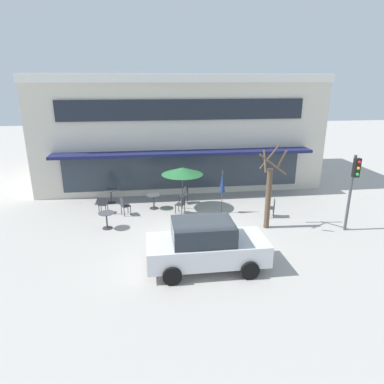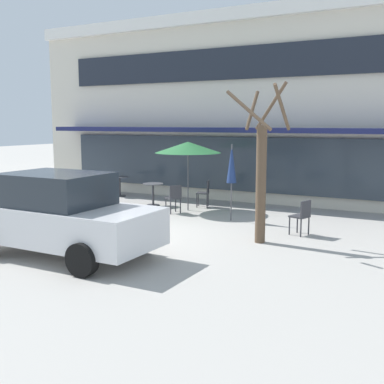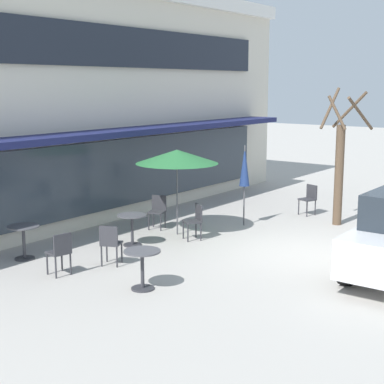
{
  "view_description": "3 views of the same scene",
  "coord_description": "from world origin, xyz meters",
  "views": [
    {
      "loc": [
        -2.03,
        -12.9,
        6.38
      ],
      "look_at": [
        0.0,
        2.46,
        1.28
      ],
      "focal_mm": 32.0,
      "sensor_mm": 36.0,
      "label": 1
    },
    {
      "loc": [
        7.02,
        -9.72,
        2.8
      ],
      "look_at": [
        0.46,
        2.43,
        0.8
      ],
      "focal_mm": 45.0,
      "sensor_mm": 36.0,
      "label": 2
    },
    {
      "loc": [
        -11.89,
        -5.51,
        3.83
      ],
      "look_at": [
        -0.57,
        2.97,
        1.22
      ],
      "focal_mm": 55.0,
      "sensor_mm": 36.0,
      "label": 3
    }
  ],
  "objects": [
    {
      "name": "patio_umbrella_green_folded",
      "position": [
        1.55,
        2.78,
        1.63
      ],
      "size": [
        0.28,
        0.28,
        2.2
      ],
      "color": "#4C4C51",
      "rests_on": "ground"
    },
    {
      "name": "building_facade",
      "position": [
        0.0,
        9.96,
        3.35
      ],
      "size": [
        16.81,
        9.1,
        6.7
      ],
      "color": "beige",
      "rests_on": "ground"
    },
    {
      "name": "cafe_table_near_wall",
      "position": [
        -3.96,
        1.6,
        0.52
      ],
      "size": [
        0.7,
        0.7,
        0.76
      ],
      "color": "#333338",
      "rests_on": "ground"
    },
    {
      "name": "parked_sedan",
      "position": [
        -0.14,
        -2.29,
        0.88
      ],
      "size": [
        4.2,
        2.03,
        1.76
      ],
      "color": "silver",
      "rests_on": "ground"
    },
    {
      "name": "cafe_table_streetside",
      "position": [
        -4.07,
        4.99,
        0.52
      ],
      "size": [
        0.7,
        0.7,
        0.76
      ],
      "color": "#333338",
      "rests_on": "ground"
    },
    {
      "name": "patio_umbrella_cream_folded",
      "position": [
        -0.33,
        3.62,
        2.02
      ],
      "size": [
        2.1,
        2.1,
        2.2
      ],
      "color": "#4C4C51",
      "rests_on": "ground"
    },
    {
      "name": "street_tree",
      "position": [
        3.18,
        0.76,
        1.67
      ],
      "size": [
        1.23,
        1.21,
        3.73
      ],
      "color": "brown",
      "rests_on": "ground"
    },
    {
      "name": "cafe_chair_4",
      "position": [
        -3.26,
        3.13,
        0.53
      ],
      "size": [
        0.53,
        0.53,
        0.89
      ],
      "color": "#333338",
      "rests_on": "ground"
    },
    {
      "name": "cafe_chair_0",
      "position": [
        3.84,
        1.94,
        0.53
      ],
      "size": [
        0.51,
        0.51,
        0.89
      ],
      "color": "#333338",
      "rests_on": "ground"
    },
    {
      "name": "cafe_chair_2",
      "position": [
        -0.14,
        4.44,
        0.53
      ],
      "size": [
        0.51,
        0.51,
        0.89
      ],
      "color": "#333338",
      "rests_on": "ground"
    },
    {
      "name": "cafe_chair_1",
      "position": [
        -4.35,
        3.46,
        0.53
      ],
      "size": [
        0.46,
        0.46,
        0.89
      ],
      "color": "#333338",
      "rests_on": "ground"
    },
    {
      "name": "cafe_table_by_tree",
      "position": [
        -1.81,
        3.84,
        0.52
      ],
      "size": [
        0.7,
        0.7,
        0.76
      ],
      "color": "#333338",
      "rests_on": "ground"
    },
    {
      "name": "ground_plane",
      "position": [
        0.0,
        0.0,
        0.0
      ],
      "size": [
        80.0,
        80.0,
        0.0
      ],
      "primitive_type": "plane",
      "color": "#ADA8A0"
    },
    {
      "name": "cafe_chair_3",
      "position": [
        -0.46,
        2.97,
        0.53
      ],
      "size": [
        0.55,
        0.55,
        0.89
      ],
      "color": "#333338",
      "rests_on": "ground"
    }
  ]
}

